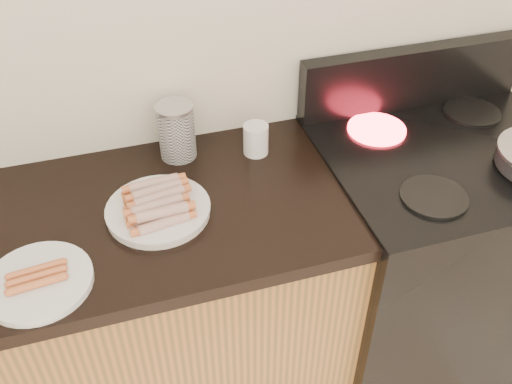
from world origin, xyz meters
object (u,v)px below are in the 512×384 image
object	(u,v)px
main_plate	(158,211)
mug	(256,139)
stove	(425,258)
canister	(176,131)
side_plate	(38,282)

from	to	relation	value
main_plate	mug	distance (m)	0.38
stove	canister	world-z (taller)	canister
canister	mug	distance (m)	0.23
side_plate	mug	distance (m)	0.72
canister	mug	xyz separation A→B (m)	(0.22, -0.05, -0.04)
canister	side_plate	bearing A→B (deg)	-135.04
side_plate	mug	size ratio (longest dim) A/B	2.66
stove	main_plate	xyz separation A→B (m)	(-0.88, -0.00, 0.45)
side_plate	mug	xyz separation A→B (m)	(0.62, 0.35, 0.04)
main_plate	canister	distance (m)	0.27
stove	canister	size ratio (longest dim) A/B	5.41
stove	canister	bearing A→B (deg)	163.07
main_plate	side_plate	world-z (taller)	same
stove	main_plate	distance (m)	0.99
stove	main_plate	bearing A→B (deg)	-179.71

